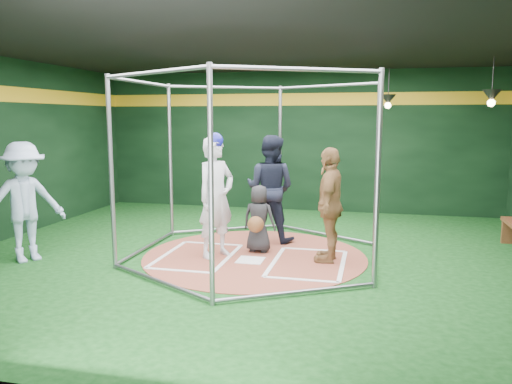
# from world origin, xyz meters

# --- Properties ---
(room_shell) EXTENTS (10.10, 9.10, 3.53)m
(room_shell) POSITION_xyz_m (0.00, 0.01, 1.75)
(room_shell) COLOR #0C380F
(room_shell) RESTS_ON ground
(clay_disc) EXTENTS (3.80, 3.80, 0.01)m
(clay_disc) POSITION_xyz_m (0.00, 0.00, 0.01)
(clay_disc) COLOR #984A37
(clay_disc) RESTS_ON ground
(home_plate) EXTENTS (0.43, 0.43, 0.01)m
(home_plate) POSITION_xyz_m (0.00, -0.30, 0.02)
(home_plate) COLOR white
(home_plate) RESTS_ON clay_disc
(batter_box_left) EXTENTS (1.17, 1.77, 0.01)m
(batter_box_left) POSITION_xyz_m (-0.95, -0.25, 0.02)
(batter_box_left) COLOR white
(batter_box_left) RESTS_ON clay_disc
(batter_box_right) EXTENTS (1.17, 1.77, 0.01)m
(batter_box_right) POSITION_xyz_m (0.95, -0.25, 0.02)
(batter_box_right) COLOR white
(batter_box_right) RESTS_ON clay_disc
(batting_cage) EXTENTS (4.05, 4.67, 3.00)m
(batting_cage) POSITION_xyz_m (-0.00, -0.00, 1.50)
(batting_cage) COLOR gray
(batting_cage) RESTS_ON ground
(pendant_lamp_near) EXTENTS (0.34, 0.34, 0.90)m
(pendant_lamp_near) POSITION_xyz_m (2.20, 3.60, 2.74)
(pendant_lamp_near) COLOR black
(pendant_lamp_near) RESTS_ON room_shell
(pendant_lamp_far) EXTENTS (0.34, 0.34, 0.90)m
(pendant_lamp_far) POSITION_xyz_m (4.00, 2.00, 2.74)
(pendant_lamp_far) COLOR black
(pendant_lamp_far) RESTS_ON room_shell
(batter_figure) EXTENTS (0.80, 0.88, 2.10)m
(batter_figure) POSITION_xyz_m (-0.63, -0.17, 1.05)
(batter_figure) COLOR silver
(batter_figure) RESTS_ON clay_disc
(visitor_leopard) EXTENTS (0.51, 1.12, 1.87)m
(visitor_leopard) POSITION_xyz_m (1.26, 0.01, 0.95)
(visitor_leopard) COLOR tan
(visitor_leopard) RESTS_ON clay_disc
(catcher_figure) EXTENTS (0.61, 0.60, 1.18)m
(catcher_figure) POSITION_xyz_m (0.01, 0.27, 0.60)
(catcher_figure) COLOR black
(catcher_figure) RESTS_ON clay_disc
(umpire) EXTENTS (1.10, 0.92, 2.02)m
(umpire) POSITION_xyz_m (0.04, 1.12, 1.02)
(umpire) COLOR black
(umpire) RESTS_ON clay_disc
(bystander_blue) EXTENTS (1.31, 1.46, 1.97)m
(bystander_blue) POSITION_xyz_m (-3.60, -1.11, 0.98)
(bystander_blue) COLOR #A1B6D5
(bystander_blue) RESTS_ON ground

